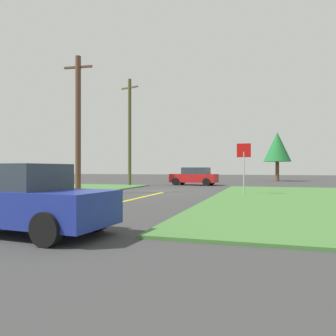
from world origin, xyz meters
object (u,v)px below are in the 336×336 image
stop_sign (244,159)px  car_approaching_junction (194,176)px  car_behind_on_main_road (19,199)px  utility_pole_near (78,123)px  oak_tree_left (277,147)px  utility_pole_mid (130,131)px

stop_sign → car_approaching_junction: stop_sign is taller
stop_sign → car_approaching_junction: (-5.07, 10.07, -1.28)m
stop_sign → car_behind_on_main_road: bearing=68.9°
stop_sign → car_behind_on_main_road: (-4.38, -12.50, -1.28)m
car_behind_on_main_road → utility_pole_near: utility_pole_near is taller
oak_tree_left → car_behind_on_main_road: bearing=-101.3°
car_approaching_junction → car_behind_on_main_road: size_ratio=0.96×
car_approaching_junction → utility_pole_mid: bearing=31.7°
oak_tree_left → utility_pole_near: bearing=-116.8°
car_approaching_junction → utility_pole_mid: 7.15m
utility_pole_near → oak_tree_left: bearing=63.2°
utility_pole_mid → car_behind_on_main_road: bearing=-73.3°
car_approaching_junction → car_behind_on_main_road: 22.58m
utility_pole_near → oak_tree_left: 27.00m
utility_pole_mid → oak_tree_left: bearing=48.9°
utility_pole_near → oak_tree_left: utility_pole_near is taller
utility_pole_near → utility_pole_mid: (-0.74, 9.31, 0.61)m
stop_sign → utility_pole_mid: 13.07m
car_approaching_junction → utility_pole_mid: utility_pole_mid is taller
stop_sign → utility_pole_near: size_ratio=0.36×
stop_sign → utility_pole_near: (-9.62, -1.84, 2.15)m
utility_pole_mid → oak_tree_left: size_ratio=1.59×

